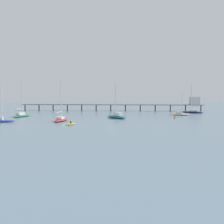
% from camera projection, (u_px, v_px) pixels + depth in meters
% --- Properties ---
extents(ground_plane, '(400.00, 400.00, 0.00)m').
position_uv_depth(ground_plane, '(113.00, 121.00, 68.04)').
color(ground_plane, slate).
extents(pier, '(87.08, 11.09, 6.86)m').
position_uv_depth(pier, '(144.00, 103.00, 109.60)').
color(pier, brown).
rests_on(pier, ground_plane).
extents(sailboat_cream, '(7.06, 3.07, 8.48)m').
position_uv_depth(sailboat_cream, '(180.00, 114.00, 86.14)').
color(sailboat_cream, beige).
rests_on(sailboat_cream, ground_plane).
extents(sailboat_green, '(4.99, 8.48, 12.37)m').
position_uv_depth(sailboat_green, '(22.00, 115.00, 80.02)').
color(sailboat_green, '#287F4C').
rests_on(sailboat_green, ground_plane).
extents(sailboat_teal, '(7.31, 8.59, 11.17)m').
position_uv_depth(sailboat_teal, '(117.00, 116.00, 74.98)').
color(sailboat_teal, '#1E727A').
rests_on(sailboat_teal, ground_plane).
extents(sailboat_red, '(4.02, 8.88, 12.37)m').
position_uv_depth(sailboat_red, '(61.00, 119.00, 67.06)').
color(sailboat_red, red).
rests_on(sailboat_red, ground_plane).
extents(sailboat_blue, '(7.71, 3.23, 10.89)m').
position_uv_depth(sailboat_blue, '(1.00, 120.00, 64.35)').
color(sailboat_blue, '#2D4CB7').
rests_on(sailboat_blue, ground_plane).
extents(sailboat_navy, '(8.99, 6.82, 12.53)m').
position_uv_depth(sailboat_navy, '(193.00, 111.00, 97.37)').
color(sailboat_navy, navy).
rests_on(sailboat_navy, ground_plane).
extents(dinghy_yellow, '(2.83, 3.17, 1.14)m').
position_uv_depth(dinghy_yellow, '(71.00, 124.00, 58.75)').
color(dinghy_yellow, yellow).
rests_on(dinghy_yellow, ground_plane).
extents(mooring_buoy_mid, '(0.70, 0.70, 0.70)m').
position_uv_depth(mooring_buoy_mid, '(175.00, 117.00, 75.48)').
color(mooring_buoy_mid, orange).
rests_on(mooring_buoy_mid, ground_plane).
extents(mooring_buoy_outer, '(0.88, 0.88, 0.88)m').
position_uv_depth(mooring_buoy_outer, '(115.00, 114.00, 85.90)').
color(mooring_buoy_outer, orange).
rests_on(mooring_buoy_outer, ground_plane).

